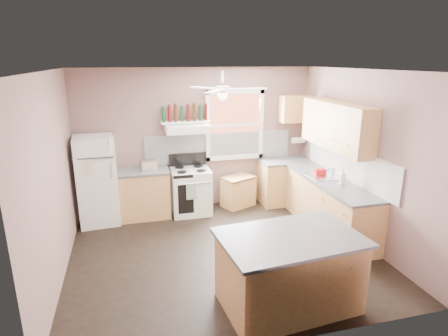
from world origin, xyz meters
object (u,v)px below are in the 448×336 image
object	(u,v)px
stove	(191,191)
cart	(238,191)
toaster	(149,165)
island	(289,272)
refrigerator	(97,181)

from	to	relation	value
stove	cart	size ratio (longest dim) A/B	1.41
toaster	island	size ratio (longest dim) A/B	0.18
refrigerator	island	xyz separation A→B (m)	(2.30, -3.04, -0.36)
island	stove	bearing A→B (deg)	96.70
refrigerator	stove	bearing A→B (deg)	-3.86
toaster	stove	distance (m)	0.94
toaster	island	bearing A→B (deg)	-77.14
refrigerator	stove	size ratio (longest dim) A/B	1.83
refrigerator	cart	bearing A→B (deg)	-1.86
stove	cart	world-z (taller)	stove
stove	island	world-z (taller)	same
cart	island	size ratio (longest dim) A/B	0.40
island	refrigerator	bearing A→B (deg)	122.03
refrigerator	island	distance (m)	3.83
refrigerator	island	world-z (taller)	refrigerator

